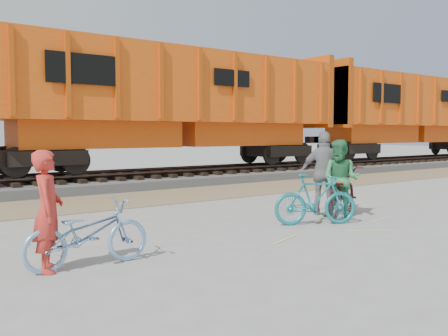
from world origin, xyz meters
The scene contains 12 objects.
ground centered at (0.00, 0.00, 0.00)m, with size 120.00×120.00×0.00m, color #9E9E99.
gravel_strip centered at (0.00, 5.50, 0.01)m, with size 120.00×3.00×0.02m, color #8C7F57.
ballast_bed centered at (0.00, 9.00, 0.15)m, with size 120.00×4.00×0.30m, color slate.
track centered at (0.00, 9.00, 0.47)m, with size 120.00×2.60×0.24m.
hopper_car_center centered at (2.82, 9.00, 3.01)m, with size 14.00×3.13×4.65m.
hopper_car_right centered at (17.82, 9.00, 3.01)m, with size 14.00×3.13×4.65m.
bicycle_blue centered at (-4.43, -0.46, 0.47)m, with size 0.62×1.77×0.93m, color #76A5D2.
bicycle_teal centered at (0.44, -0.16, 0.51)m, with size 0.48×1.71×1.03m, color teal.
bicycle_maroon centered at (1.64, 0.18, 0.54)m, with size 0.72×2.07×1.09m, color #4E1715.
person_solo centered at (-4.93, -0.36, 0.81)m, with size 0.59×0.39×1.62m, color red.
person_man centered at (1.44, 0.04, 0.85)m, with size 0.83×0.65×1.71m, color #2F7E49.
person_woman centered at (1.54, 0.58, 0.94)m, with size 1.11×0.46×1.89m, color gray.
Camera 1 is at (-7.00, -6.98, 1.84)m, focal length 40.00 mm.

